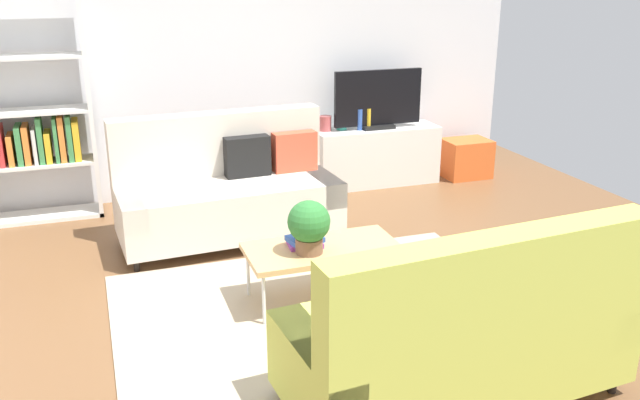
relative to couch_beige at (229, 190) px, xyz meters
name	(u,v)px	position (x,y,z in m)	size (l,w,h in m)	color
ground_plane	(315,298)	(0.34, -1.38, -0.45)	(7.68, 7.68, 0.00)	brown
wall_far	(229,55)	(0.34, 1.42, 1.00)	(6.40, 0.12, 2.90)	silver
area_rug	(325,312)	(0.34, -1.62, -0.44)	(2.90, 2.20, 0.01)	tan
couch_beige	(229,190)	(0.00, 0.00, 0.00)	(1.95, 0.95, 1.10)	beige
couch_green	(460,333)	(0.68, -2.84, -0.01)	(1.96, 0.98, 1.10)	#C1CC51
coffee_table	(323,250)	(0.39, -1.42, -0.05)	(1.10, 0.56, 0.42)	tan
tv_console	(376,156)	(1.89, 1.08, -0.13)	(1.40, 0.44, 0.64)	silver
tv	(378,100)	(1.89, 1.06, 0.51)	(1.00, 0.20, 0.64)	black
bookshelf	(32,122)	(-1.61, 1.10, 0.50)	(1.10, 0.36, 2.10)	white
storage_trunk	(466,158)	(2.99, 0.98, -0.23)	(0.52, 0.40, 0.44)	orange
potted_plant	(309,225)	(0.26, -1.49, 0.18)	(0.30, 0.30, 0.38)	brown
table_book_0	(305,243)	(0.27, -1.36, -0.01)	(0.24, 0.18, 0.03)	purple
table_book_1	(305,239)	(0.27, -1.36, 0.03)	(0.24, 0.18, 0.04)	#3359B2
vase_0	(325,123)	(1.31, 1.13, 0.28)	(0.13, 0.13, 0.16)	#B24C4C
vase_1	(342,123)	(1.50, 1.13, 0.27)	(0.12, 0.12, 0.16)	#33B29E
bottle_0	(360,120)	(1.67, 1.04, 0.31)	(0.05, 0.05, 0.23)	#3359B2
bottle_1	(369,119)	(1.77, 1.04, 0.31)	(0.05, 0.05, 0.23)	gold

